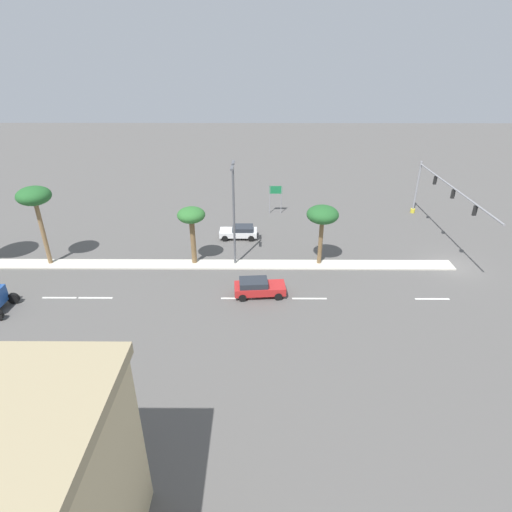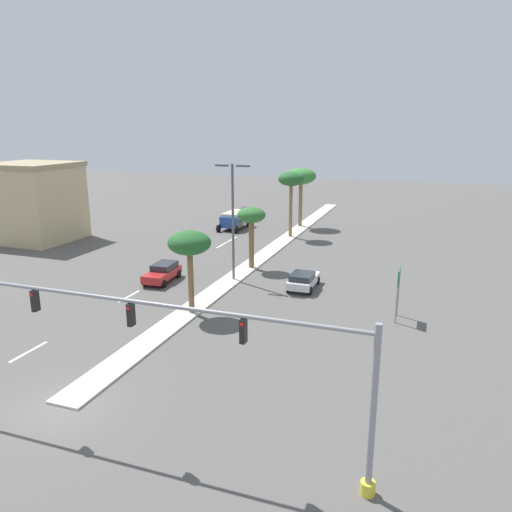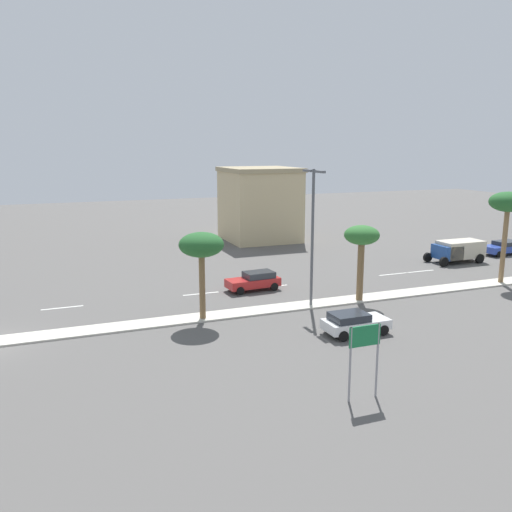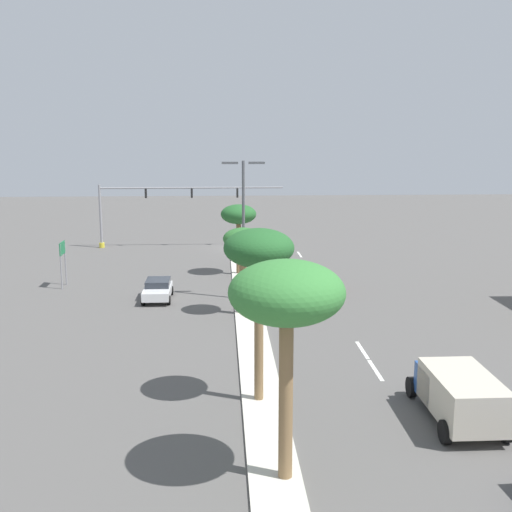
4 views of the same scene
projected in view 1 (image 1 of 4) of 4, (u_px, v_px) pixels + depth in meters
ground_plane at (190, 265)px, 38.75m from camera, size 160.00×160.00×0.00m
median_curb at (116, 264)px, 38.76m from camera, size 1.80×63.19×0.12m
lane_stripe_center at (432, 299)px, 33.54m from camera, size 0.20×2.80×0.01m
lane_stripe_leading at (309, 299)px, 33.59m from camera, size 0.20×2.80×0.01m
lane_stripe_rear at (238, 298)px, 33.62m from camera, size 0.20×2.80×0.01m
lane_stripe_mid at (96, 298)px, 33.68m from camera, size 0.20×2.80×0.01m
lane_stripe_inboard at (59, 298)px, 33.70m from camera, size 0.20×2.80×0.01m
traffic_signal_gantry at (435, 192)px, 44.34m from camera, size 18.61×0.53×6.37m
directional_road_sign at (276, 194)px, 49.66m from camera, size 0.10×1.54×3.43m
palm_tree_outboard at (323, 216)px, 36.78m from camera, size 2.87×2.87×5.64m
palm_tree_trailing at (191, 218)px, 36.98m from camera, size 2.51×2.51×5.45m
palm_tree_mid at (34, 198)px, 36.02m from camera, size 2.93×2.93×7.40m
street_lamp_leading at (234, 207)px, 36.33m from camera, size 2.90×0.24×9.45m
sedan_white_near at (239, 232)px, 43.90m from camera, size 1.96×3.94×1.34m
sedan_red_trailing at (258, 287)px, 33.70m from camera, size 2.11×4.26×1.45m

